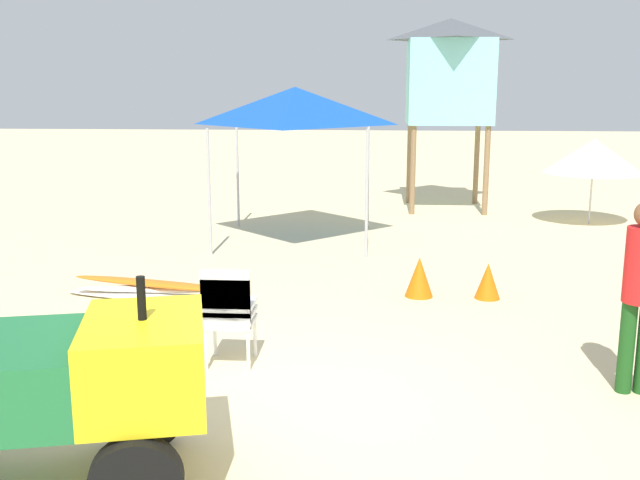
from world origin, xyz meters
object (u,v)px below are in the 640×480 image
utility_cart (22,385)px  beach_umbrella_left (594,156)px  popup_canopy (295,106)px  traffic_cone_far (419,277)px  lifeguard_tower (449,71)px  surfboard_pile (150,290)px  traffic_cone_near (488,281)px  stacked_plastic_chairs (228,308)px

utility_cart → beach_umbrella_left: size_ratio=1.43×
popup_canopy → beach_umbrella_left: (5.74, 2.00, -1.02)m
traffic_cone_far → popup_canopy: bearing=119.8°
traffic_cone_far → utility_cart: bearing=-120.4°
utility_cart → beach_umbrella_left: beach_umbrella_left is taller
popup_canopy → lifeguard_tower: lifeguard_tower is taller
surfboard_pile → traffic_cone_near: 4.43m
stacked_plastic_chairs → traffic_cone_near: (2.92, 2.62, -0.37)m
stacked_plastic_chairs → popup_canopy: popup_canopy is taller
stacked_plastic_chairs → beach_umbrella_left: beach_umbrella_left is taller
beach_umbrella_left → popup_canopy: bearing=-160.8°
traffic_cone_near → traffic_cone_far: (-0.89, 0.03, 0.03)m
beach_umbrella_left → traffic_cone_near: bearing=-117.2°
popup_canopy → beach_umbrella_left: 6.16m
utility_cart → popup_canopy: popup_canopy is taller
beach_umbrella_left → traffic_cone_far: size_ratio=3.61×
beach_umbrella_left → utility_cart: bearing=-122.4°
stacked_plastic_chairs → beach_umbrella_left: 10.01m
utility_cart → traffic_cone_far: size_ratio=5.18×
stacked_plastic_chairs → surfboard_pile: bearing=123.2°
beach_umbrella_left → traffic_cone_far: (-3.74, -5.50, -1.10)m
surfboard_pile → lifeguard_tower: size_ratio=0.61×
popup_canopy → stacked_plastic_chairs: bearing=-90.2°
surfboard_pile → traffic_cone_far: size_ratio=4.73×
utility_cart → surfboard_pile: utility_cart is taller
popup_canopy → traffic_cone_far: (2.00, -3.50, -2.12)m
traffic_cone_far → stacked_plastic_chairs: bearing=-127.4°
traffic_cone_near → surfboard_pile: bearing=-175.8°
popup_canopy → traffic_cone_near: 5.05m
stacked_plastic_chairs → traffic_cone_near: bearing=41.9°
utility_cart → beach_umbrella_left: bearing=57.6°
surfboard_pile → beach_umbrella_left: (7.26, 5.86, 1.25)m
stacked_plastic_chairs → traffic_cone_near: stacked_plastic_chairs is taller
stacked_plastic_chairs → traffic_cone_far: (2.03, 2.65, -0.34)m
stacked_plastic_chairs → beach_umbrella_left: bearing=54.7°
lifeguard_tower → beach_umbrella_left: lifeguard_tower is taller
popup_canopy → beach_umbrella_left: size_ratio=1.41×
surfboard_pile → lifeguard_tower: bearing=59.0°
utility_cart → traffic_cone_far: 5.86m
stacked_plastic_chairs → traffic_cone_near: size_ratio=2.15×
popup_canopy → traffic_cone_near: size_ratio=5.72×
utility_cart → lifeguard_tower: size_ratio=0.66×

